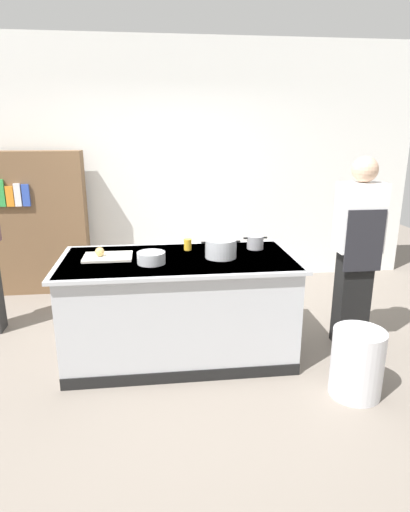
{
  "coord_description": "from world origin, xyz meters",
  "views": [
    {
      "loc": [
        -0.19,
        -3.44,
        1.93
      ],
      "look_at": [
        0.25,
        0.2,
        0.85
      ],
      "focal_mm": 30.13,
      "sensor_mm": 36.0,
      "label": 1
    }
  ],
  "objects_px": {
    "stock_pot": "(221,248)",
    "sauce_pan": "(255,242)",
    "juice_cup": "(188,245)",
    "bookshelf": "(40,223)",
    "onion": "(100,252)",
    "person_chef": "(357,249)",
    "mixing_bowl": "(151,258)",
    "trash_bin": "(357,363)"
  },
  "relations": [
    {
      "from": "trash_bin",
      "to": "juice_cup",
      "type": "bearing_deg",
      "value": 139.85
    },
    {
      "from": "sauce_pan",
      "to": "trash_bin",
      "type": "height_order",
      "value": "sauce_pan"
    },
    {
      "from": "person_chef",
      "to": "mixing_bowl",
      "type": "bearing_deg",
      "value": 105.15
    },
    {
      "from": "juice_cup",
      "to": "person_chef",
      "type": "relative_size",
      "value": 0.06
    },
    {
      "from": "onion",
      "to": "bookshelf",
      "type": "xyz_separation_m",
      "value": [
        -0.91,
        1.74,
        -0.11
      ]
    },
    {
      "from": "sauce_pan",
      "to": "mixing_bowl",
      "type": "xyz_separation_m",
      "value": [
        -0.93,
        -0.34,
        -0.01
      ]
    },
    {
      "from": "trash_bin",
      "to": "person_chef",
      "type": "distance_m",
      "value": 1.07
    },
    {
      "from": "trash_bin",
      "to": "person_chef",
      "type": "xyz_separation_m",
      "value": [
        0.31,
        0.79,
        0.65
      ]
    },
    {
      "from": "mixing_bowl",
      "to": "juice_cup",
      "type": "xyz_separation_m",
      "value": [
        0.32,
        0.36,
        0.0
      ]
    },
    {
      "from": "sauce_pan",
      "to": "juice_cup",
      "type": "height_order",
      "value": "sauce_pan"
    },
    {
      "from": "onion",
      "to": "sauce_pan",
      "type": "bearing_deg",
      "value": 6.23
    },
    {
      "from": "onion",
      "to": "sauce_pan",
      "type": "height_order",
      "value": "sauce_pan"
    },
    {
      "from": "juice_cup",
      "to": "trash_bin",
      "type": "relative_size",
      "value": 0.19
    },
    {
      "from": "bookshelf",
      "to": "sauce_pan",
      "type": "bearing_deg",
      "value": -35.05
    },
    {
      "from": "juice_cup",
      "to": "trash_bin",
      "type": "height_order",
      "value": "juice_cup"
    },
    {
      "from": "mixing_bowl",
      "to": "person_chef",
      "type": "height_order",
      "value": "person_chef"
    },
    {
      "from": "mixing_bowl",
      "to": "bookshelf",
      "type": "relative_size",
      "value": 0.13
    },
    {
      "from": "onion",
      "to": "mixing_bowl",
      "type": "distance_m",
      "value": 0.46
    },
    {
      "from": "stock_pot",
      "to": "sauce_pan",
      "type": "xyz_separation_m",
      "value": [
        0.35,
        0.23,
        -0.02
      ]
    },
    {
      "from": "sauce_pan",
      "to": "trash_bin",
      "type": "bearing_deg",
      "value": -59.38
    },
    {
      "from": "stock_pot",
      "to": "trash_bin",
      "type": "xyz_separation_m",
      "value": [
        0.92,
        -0.73,
        -0.72
      ]
    },
    {
      "from": "trash_bin",
      "to": "bookshelf",
      "type": "distance_m",
      "value": 3.86
    },
    {
      "from": "sauce_pan",
      "to": "onion",
      "type": "bearing_deg",
      "value": -173.77
    },
    {
      "from": "person_chef",
      "to": "bookshelf",
      "type": "xyz_separation_m",
      "value": [
        -3.14,
        1.77,
        -0.06
      ]
    },
    {
      "from": "mixing_bowl",
      "to": "person_chef",
      "type": "distance_m",
      "value": 1.82
    },
    {
      "from": "juice_cup",
      "to": "trash_bin",
      "type": "bearing_deg",
      "value": -40.15
    },
    {
      "from": "person_chef",
      "to": "bookshelf",
      "type": "height_order",
      "value": "person_chef"
    },
    {
      "from": "stock_pot",
      "to": "person_chef",
      "type": "height_order",
      "value": "person_chef"
    },
    {
      "from": "stock_pot",
      "to": "person_chef",
      "type": "distance_m",
      "value": 1.23
    },
    {
      "from": "sauce_pan",
      "to": "bookshelf",
      "type": "xyz_separation_m",
      "value": [
        -2.26,
        1.59,
        -0.11
      ]
    },
    {
      "from": "bookshelf",
      "to": "person_chef",
      "type": "bearing_deg",
      "value": -29.35
    },
    {
      "from": "stock_pot",
      "to": "bookshelf",
      "type": "bearing_deg",
      "value": 136.38
    },
    {
      "from": "person_chef",
      "to": "sauce_pan",
      "type": "bearing_deg",
      "value": 88.7
    },
    {
      "from": "mixing_bowl",
      "to": "trash_bin",
      "type": "relative_size",
      "value": 0.43
    },
    {
      "from": "juice_cup",
      "to": "stock_pot",
      "type": "bearing_deg",
      "value": -45.66
    },
    {
      "from": "onion",
      "to": "trash_bin",
      "type": "relative_size",
      "value": 0.15
    },
    {
      "from": "sauce_pan",
      "to": "bookshelf",
      "type": "relative_size",
      "value": 0.13
    },
    {
      "from": "sauce_pan",
      "to": "person_chef",
      "type": "xyz_separation_m",
      "value": [
        0.88,
        -0.18,
        -0.05
      ]
    },
    {
      "from": "stock_pot",
      "to": "mixing_bowl",
      "type": "relative_size",
      "value": 1.45
    },
    {
      "from": "onion",
      "to": "mixing_bowl",
      "type": "height_order",
      "value": "onion"
    },
    {
      "from": "juice_cup",
      "to": "bookshelf",
      "type": "height_order",
      "value": "bookshelf"
    },
    {
      "from": "trash_bin",
      "to": "person_chef",
      "type": "relative_size",
      "value": 0.3
    }
  ]
}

